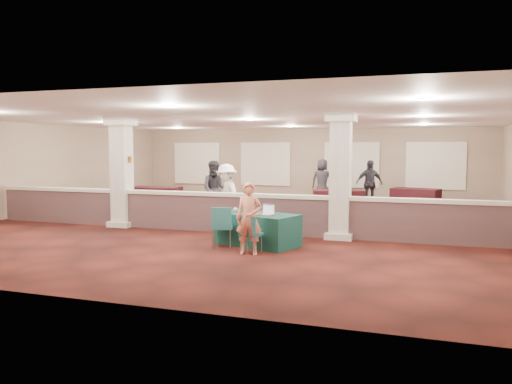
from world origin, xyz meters
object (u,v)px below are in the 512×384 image
(woman, at_px, (249,218))
(far_table_front_right, at_px, (480,220))
(attendee_a, at_px, (215,190))
(far_table_back_center, at_px, (338,200))
(conf_chair_main, at_px, (249,231))
(attendee_d, at_px, (322,181))
(far_table_front_left, at_px, (120,203))
(conf_chair_side, at_px, (222,224))
(attendee_c, at_px, (369,183))
(far_table_back_right, at_px, (415,198))
(near_table, at_px, (256,229))
(attendee_b, at_px, (227,194))
(far_table_back_left, at_px, (156,197))
(far_table_front_center, at_px, (226,202))

(woman, height_order, far_table_front_right, woman)
(woman, height_order, attendee_a, attendee_a)
(far_table_back_center, height_order, attendee_a, attendee_a)
(conf_chair_main, bearing_deg, attendee_d, 99.86)
(far_table_front_right, bearing_deg, far_table_front_left, 174.80)
(conf_chair_side, bearing_deg, far_table_front_left, 122.19)
(far_table_front_right, bearing_deg, attendee_c, 121.65)
(attendee_a, bearing_deg, far_table_back_right, 20.68)
(near_table, relative_size, far_table_front_left, 1.19)
(conf_chair_side, xyz_separation_m, attendee_b, (-1.32, 3.59, 0.35))
(far_table_front_right, height_order, far_table_back_left, far_table_back_left)
(far_table_front_right, xyz_separation_m, attendee_b, (-7.25, -0.30, 0.53))
(attendee_d, bearing_deg, woman, 93.39)
(woman, height_order, far_table_front_center, woman)
(conf_chair_main, height_order, attendee_b, attendee_b)
(far_table_front_center, relative_size, far_table_front_right, 0.85)
(conf_chair_side, distance_m, far_table_front_right, 7.09)
(conf_chair_side, xyz_separation_m, attendee_a, (-2.07, 4.47, 0.39))
(far_table_front_center, bearing_deg, attendee_d, 51.55)
(woman, xyz_separation_m, far_table_back_left, (-6.50, 7.26, -0.40))
(far_table_back_left, bearing_deg, far_table_front_right, -14.05)
(attendee_c, bearing_deg, far_table_front_right, -82.41)
(far_table_front_left, xyz_separation_m, attendee_d, (6.46, 5.32, 0.60))
(attendee_c, bearing_deg, far_table_back_center, -146.58)
(near_table, relative_size, conf_chair_main, 2.36)
(attendee_c, xyz_separation_m, attendee_d, (-2.04, 0.71, 0.01))
(far_table_back_left, height_order, far_table_back_right, far_table_back_left)
(conf_chair_side, distance_m, woman, 0.99)
(attendee_c, bearing_deg, far_table_front_center, -173.03)
(near_table, bearing_deg, conf_chair_main, -61.27)
(attendee_d, bearing_deg, far_table_back_right, 177.75)
(woman, xyz_separation_m, attendee_a, (-2.91, 4.94, 0.17))
(far_table_front_center, relative_size, far_table_back_center, 0.88)
(far_table_front_left, relative_size, attendee_b, 0.90)
(woman, distance_m, far_table_front_center, 7.85)
(far_table_back_left, bearing_deg, far_table_front_center, -3.70)
(conf_chair_main, distance_m, attendee_d, 10.72)
(far_table_front_left, xyz_separation_m, far_table_front_center, (3.51, 1.61, -0.00))
(far_table_back_center, xyz_separation_m, far_table_back_right, (2.75, 2.05, -0.01))
(far_table_back_right, bearing_deg, far_table_front_left, -153.53)
(far_table_back_center, relative_size, far_table_back_right, 1.04)
(attendee_a, bearing_deg, conf_chair_main, -80.56)
(near_table, bearing_deg, far_table_front_left, 166.09)
(far_table_front_right, height_order, attendee_d, attendee_d)
(conf_chair_main, xyz_separation_m, attendee_a, (-2.90, 4.87, 0.46))
(conf_chair_side, xyz_separation_m, far_table_front_center, (-2.57, 6.59, -0.24))
(far_table_front_left, distance_m, attendee_b, 4.99)
(far_table_back_center, bearing_deg, woman, -93.95)
(far_table_front_left, bearing_deg, attendee_c, 28.47)
(conf_chair_main, distance_m, far_table_front_center, 7.78)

